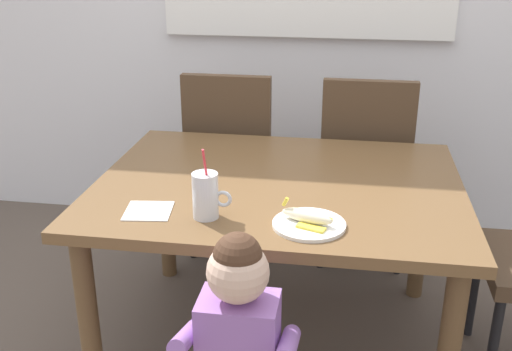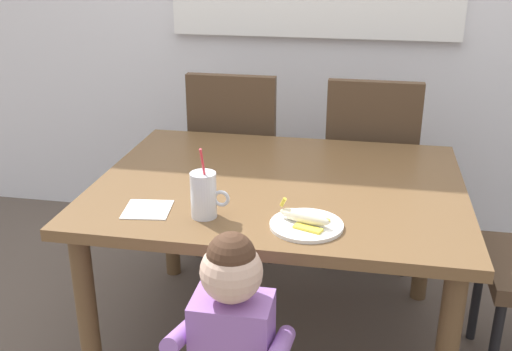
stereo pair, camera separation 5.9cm
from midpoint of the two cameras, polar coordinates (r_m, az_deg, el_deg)
name	(u,v)px [view 2 (the right image)]	position (r m, az deg, el deg)	size (l,w,h in m)	color
ground_plane	(277,341)	(2.58, 2.68, -15.30)	(24.00, 24.00, 0.00)	brown
dining_table	(279,203)	(2.26, 2.95, -2.62)	(1.34, 1.05, 0.71)	brown
dining_chair_left	(237,153)	(3.02, -1.23, 2.12)	(0.44, 0.44, 0.96)	#4C3826
dining_chair_right	(370,162)	(2.96, 11.26, 1.29)	(0.44, 0.44, 0.96)	#4C3826
toddler_standing	(232,334)	(1.73, -1.23, -14.76)	(0.33, 0.24, 0.84)	#3F4760
milk_cup	(204,197)	(1.93, -4.05, -2.07)	(0.13, 0.09, 0.25)	silver
snack_plate	(306,225)	(1.89, 5.67, -4.68)	(0.23, 0.23, 0.01)	white
peeled_banana	(305,217)	(1.88, 5.54, -3.97)	(0.17, 0.13, 0.07)	#F4EAC6
paper_napkin	(148,210)	(2.02, -9.37, -3.19)	(0.15, 0.15, 0.00)	white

